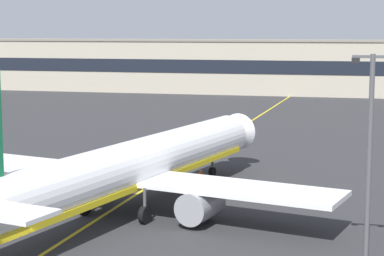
# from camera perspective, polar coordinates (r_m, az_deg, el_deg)

# --- Properties ---
(taxiway_centreline) EXTENTS (8.61, 179.82, 0.01)m
(taxiway_centreline) POSITION_cam_1_polar(r_m,az_deg,el_deg) (67.40, -1.61, -3.57)
(taxiway_centreline) COLOR yellow
(taxiway_centreline) RESTS_ON ground
(airliner_foreground) EXTENTS (32.23, 40.99, 11.65)m
(airliner_foreground) POSITION_cam_1_polar(r_m,az_deg,el_deg) (51.72, -5.34, -3.39)
(airliner_foreground) COLOR white
(airliner_foreground) RESTS_ON ground
(apron_lamp_post) EXTENTS (2.24, 0.90, 12.34)m
(apron_lamp_post) POSITION_cam_1_polar(r_m,az_deg,el_deg) (39.28, 14.37, -2.67)
(apron_lamp_post) COLOR #515156
(apron_lamp_post) RESTS_ON ground
(safety_cone_by_nose_gear) EXTENTS (0.44, 0.44, 0.55)m
(safety_cone_by_nose_gear) POSITION_cam_1_polar(r_m,az_deg,el_deg) (66.16, 0.74, -3.57)
(safety_cone_by_nose_gear) COLOR orange
(safety_cone_by_nose_gear) RESTS_ON ground
(terminal_building) EXTENTS (156.51, 12.40, 11.51)m
(terminal_building) POSITION_cam_1_polar(r_m,az_deg,el_deg) (148.98, 9.32, 4.97)
(terminal_building) COLOR #B2A893
(terminal_building) RESTS_ON ground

